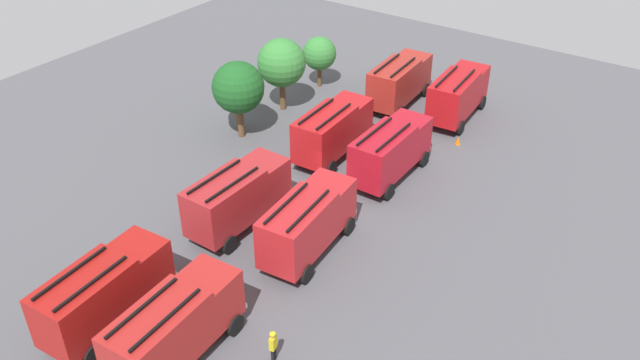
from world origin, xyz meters
name	(u,v)px	position (x,y,z in m)	size (l,w,h in m)	color
ground_plane	(320,198)	(0.00, 0.00, 0.00)	(66.54, 66.54, 0.00)	#4C4C51
fire_truck_0	(175,326)	(-14.69, -2.22, 2.15)	(7.33, 3.10, 3.88)	#A31E1C
fire_truck_1	(308,221)	(-4.80, -2.53, 2.15)	(7.39, 3.29, 3.88)	#AF1D21
fire_truck_2	(391,150)	(4.68, -2.39, 2.15)	(7.22, 2.81, 3.88)	#AA121E
fire_truck_3	(458,93)	(15.07, -2.35, 2.15)	(7.36, 3.19, 3.88)	#AD1217
fire_truck_4	(104,291)	(-15.03, 2.24, 2.15)	(7.35, 3.14, 3.88)	maroon
fire_truck_5	(238,196)	(-5.13, 2.31, 2.15)	(7.22, 2.80, 3.88)	maroon
fire_truck_6	(333,129)	(4.84, 2.30, 2.15)	(7.31, 3.04, 3.88)	#AE1518
fire_truck_7	(399,80)	(14.58, 2.48, 2.15)	(7.34, 3.14, 3.88)	maroon
firefighter_0	(273,345)	(-12.26, -5.92, 1.00)	(0.46, 0.32, 1.77)	black
firefighter_1	(385,72)	(17.64, 5.47, 1.00)	(0.44, 0.29, 1.77)	black
tree_0	(238,88)	(3.36, 9.47, 3.94)	(3.78, 3.78, 5.85)	brown
tree_1	(237,87)	(4.00, 10.21, 3.58)	(3.43, 3.43, 5.32)	brown
tree_2	(282,63)	(8.68, 9.68, 3.92)	(3.76, 3.76, 5.83)	brown
tree_3	(320,54)	(13.90, 9.77, 2.93)	(2.81, 2.81, 4.36)	brown
traffic_cone_0	(301,144)	(4.51, 4.84, 0.29)	(0.41, 0.41, 0.59)	#F2600C
traffic_cone_1	(458,141)	(11.49, -4.25, 0.29)	(0.41, 0.41, 0.58)	#F2600C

